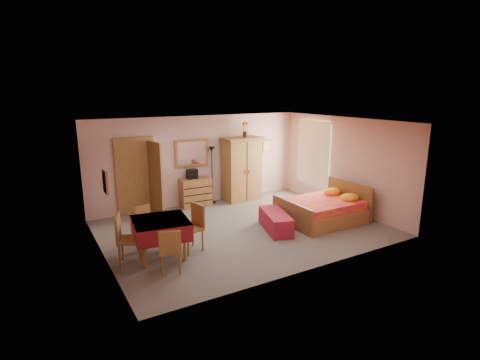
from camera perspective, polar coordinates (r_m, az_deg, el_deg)
floor at (r=9.25m, az=0.40°, el=-7.39°), size 6.50×6.50×0.00m
ceiling at (r=8.67m, az=0.43°, el=8.88°), size 6.50×6.50×0.00m
wall_back at (r=11.05m, az=-6.19°, el=2.99°), size 6.50×0.10×2.60m
wall_front at (r=6.91m, az=11.03°, el=-3.57°), size 6.50×0.10×2.60m
wall_left at (r=7.79m, az=-20.66°, el=-2.25°), size 0.10×5.00×2.60m
wall_right at (r=10.86m, az=15.37°, el=2.40°), size 0.10×5.00×2.60m
doorway at (r=10.47m, az=-15.62°, el=0.45°), size 1.06×0.12×2.15m
window at (r=11.66m, az=11.09°, el=4.11°), size 0.08×1.40×1.95m
picture_left at (r=7.12m, az=-19.85°, el=-0.28°), size 0.04×0.32×0.42m
picture_back at (r=12.12m, az=4.07°, el=5.16°), size 0.30×0.04×0.40m
chest_of_drawers at (r=10.92m, az=-6.78°, el=-1.92°), size 0.90×0.47×0.83m
wall_mirror at (r=10.87m, az=-7.38°, el=4.12°), size 0.99×0.08×0.78m
stereo at (r=10.81m, az=-7.31°, el=0.92°), size 0.30×0.23×0.27m
floor_lamp at (r=11.14m, az=-4.27°, el=0.74°), size 0.24×0.24×1.70m
wardrobe at (r=11.38m, az=0.30°, el=1.67°), size 1.28×0.72×1.94m
sunflower_vase at (r=11.26m, az=0.78°, el=7.74°), size 0.19×0.19×0.47m
bed at (r=9.84m, az=12.34°, el=-3.58°), size 2.01×1.59×0.93m
bench at (r=9.12m, az=5.42°, el=-6.28°), size 0.87×1.41×0.44m
dining_table at (r=7.81m, az=-11.91°, el=-8.66°), size 1.20×1.20×0.78m
chair_south at (r=7.13m, az=-10.48°, el=-10.41°), size 0.52×0.52×0.87m
chair_north at (r=8.42m, az=-13.83°, el=-6.83°), size 0.50×0.50×0.86m
chair_west at (r=7.60m, az=-16.40°, el=-8.63°), size 0.59×0.59×1.01m
chair_east at (r=7.95m, az=-7.60°, el=-7.29°), size 0.53×0.53×0.98m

